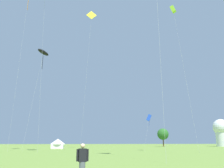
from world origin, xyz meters
The scene contains 8 objects.
kite_lime_box centered at (12.39, 33.22, 27.15)m, with size 2.81×1.83×28.07m.
kite_yellow_diamond centered at (-3.16, 52.09, 35.64)m, with size 3.33×1.21×37.51m.
kite_black_parafoil centered at (-13.07, 39.82, 19.45)m, with size 3.42×3.59×20.04m.
kite_blue_box centered at (9.21, 42.08, 6.74)m, with size 2.54×2.63×7.52m.
person_spectator centered at (-4.77, 6.33, 0.85)m, with size 0.57×0.29×1.73m.
festival_tent_left centered at (-11.12, 60.06, 1.45)m, with size 4.04×4.04×2.63m.
observatory_dome centered at (51.12, 82.07, 6.01)m, with size 6.40×6.40×10.80m.
tree_distant_right centered at (27.93, 85.97, 4.83)m, with size 4.55×4.55×7.13m.
Camera 1 is at (-4.85, -4.86, 1.80)m, focal length 36.51 mm.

